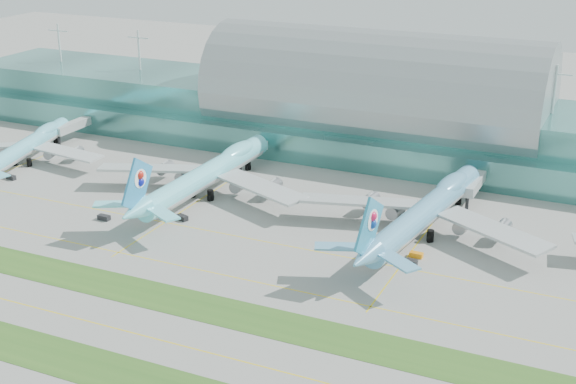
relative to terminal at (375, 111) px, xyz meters
The scene contains 15 objects.
ground 129.58m from the terminal, 90.00° to the right, with size 700.00×700.00×0.00m, color gray.
terminal is the anchor object (origin of this frame).
grass_strip_near 157.43m from the terminal, 90.00° to the right, with size 420.00×12.00×0.08m, color #2D591E.
grass_strip_far 127.58m from the terminal, 90.00° to the right, with size 420.00×12.00×0.08m, color #2D591E.
taxiline_b 143.50m from the terminal, 90.00° to the right, with size 420.00×0.35×0.01m, color yellow.
taxiline_c 111.70m from the terminal, 90.01° to the right, with size 420.00×0.35×0.01m, color yellow.
taxiline_d 89.92m from the terminal, 90.01° to the right, with size 420.00×0.35×0.01m, color yellow.
airliner_a 121.75m from the terminal, 148.62° to the right, with size 59.16×68.25×19.01m.
airliner_b 71.34m from the terminal, 116.31° to the right, with size 72.28×81.93×22.57m.
airliner_c 75.53m from the terminal, 60.04° to the right, with size 71.68×81.90×22.55m.
gse_b 125.58m from the terminal, 140.59° to the right, with size 3.52×1.44×1.47m, color black.
gse_c 106.92m from the terminal, 117.06° to the right, with size 3.57×1.81×1.44m, color black.
gse_d 90.73m from the terminal, 108.14° to the right, with size 3.47×1.81×1.46m, color black.
gse_e 91.51m from the terminal, 64.05° to the right, with size 3.36×1.72×1.32m, color orange.
gse_f 95.78m from the terminal, 65.45° to the right, with size 3.57×1.79×1.34m, color black.
Camera 1 is at (87.31, -135.19, 88.34)m, focal length 50.00 mm.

